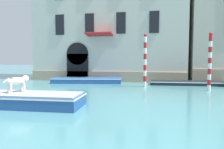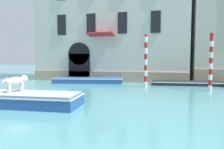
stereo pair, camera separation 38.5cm
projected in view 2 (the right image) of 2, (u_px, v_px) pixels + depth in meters
name	position (u px, v px, depth m)	size (l,w,h in m)	color
palazzo_left	(113.00, 5.00, 24.31)	(15.93, 7.40, 16.66)	beige
boat_foreground	(22.00, 99.00, 11.09)	(6.11, 2.24, 0.67)	#234C8C
dog_on_deck	(17.00, 81.00, 11.31)	(0.82, 1.18, 0.88)	silver
boat_moored_near_palazzo	(88.00, 80.00, 21.01)	(6.79, 2.79, 0.51)	#234C8C
boat_moored_far	(189.00, 83.00, 19.18)	(6.58, 1.89, 0.35)	black
mooring_pole_0	(146.00, 60.00, 17.82)	(0.26, 0.26, 4.36)	white
mooring_pole_1	(211.00, 61.00, 15.82)	(0.26, 0.26, 4.27)	white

